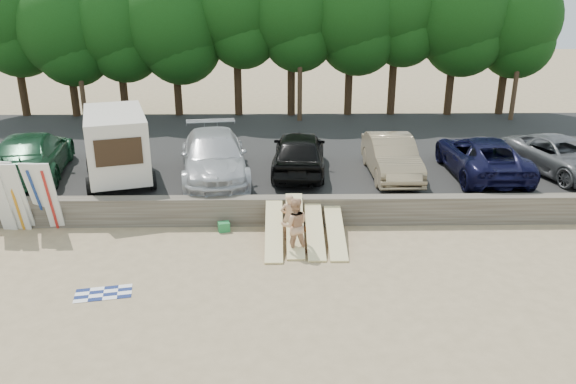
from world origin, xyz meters
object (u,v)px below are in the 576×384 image
object	(u,v)px
car_3	(299,152)
beachgoer_a	(289,217)
car_4	(391,157)
beachgoer_b	(294,226)
car_2	(214,156)
cooler	(224,227)
car_5	(481,156)
car_6	(561,156)
car_1	(31,155)
box_trailer	(117,143)

from	to	relation	value
car_3	beachgoer_a	size ratio (longest dim) A/B	3.33
car_4	beachgoer_b	distance (m)	6.70
car_2	beachgoer_b	xyz separation A→B (m)	(3.01, -5.20, -0.69)
cooler	car_5	bearing A→B (deg)	7.20
car_5	car_6	world-z (taller)	car_5
car_2	car_6	size ratio (longest dim) A/B	1.16
car_4	car_5	world-z (taller)	car_4
car_3	car_4	bearing A→B (deg)	176.61
beachgoer_a	cooler	world-z (taller)	beachgoer_a
car_1	car_2	world-z (taller)	car_1
box_trailer	car_4	distance (m)	10.66
beachgoer_b	car_6	bearing A→B (deg)	-159.49
car_6	cooler	distance (m)	13.82
car_5	car_3	bearing A→B (deg)	-2.63
car_3	cooler	xyz separation A→B (m)	(-2.69, -4.17, -1.42)
car_4	car_6	bearing A→B (deg)	0.24
car_5	cooler	world-z (taller)	car_5
car_5	beachgoer_b	bearing A→B (deg)	35.78
car_2	cooler	distance (m)	3.91
box_trailer	car_3	distance (m)	7.07
car_1	beachgoer_b	distance (m)	11.67
car_5	beachgoer_a	distance (m)	8.97
car_4	car_6	size ratio (longest dim) A/B	0.92
car_3	car_6	size ratio (longest dim) A/B	0.98
beachgoer_a	car_2	bearing A→B (deg)	-65.95
car_1	car_4	world-z (taller)	car_1
car_3	car_4	size ratio (longest dim) A/B	1.06
car_1	car_2	distance (m)	7.24
car_4	beachgoer_a	bearing A→B (deg)	-134.28
car_1	car_6	size ratio (longest dim) A/B	1.17
car_1	car_6	distance (m)	21.09
car_1	beachgoer_b	xyz separation A→B (m)	(10.24, -5.55, -0.69)
car_6	car_4	bearing A→B (deg)	164.18
car_6	beachgoer_a	xyz separation A→B (m)	(-11.01, -4.50, -0.66)
car_6	cooler	size ratio (longest dim) A/B	13.82
car_5	car_1	bearing A→B (deg)	-0.14
car_5	car_6	size ratio (longest dim) A/B	1.07
box_trailer	beachgoer_a	world-z (taller)	box_trailer
box_trailer	cooler	xyz separation A→B (m)	(4.29, -3.28, -2.06)
box_trailer	car_6	size ratio (longest dim) A/B	0.89
car_6	beachgoer_b	xyz separation A→B (m)	(-10.86, -5.48, -0.53)
car_6	car_3	bearing A→B (deg)	161.41
box_trailer	beachgoer_b	distance (m)	8.36
car_4	box_trailer	bearing A→B (deg)	-178.42
car_5	car_6	bearing A→B (deg)	-178.80
box_trailer	beachgoer_b	xyz separation A→B (m)	(6.64, -4.91, -1.32)
box_trailer	car_1	xyz separation A→B (m)	(-3.59, 0.65, -0.63)
car_2	car_4	size ratio (longest dim) A/B	1.26
car_1	car_6	world-z (taller)	car_1
beachgoer_b	cooler	xyz separation A→B (m)	(-2.35, 1.62, -0.74)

